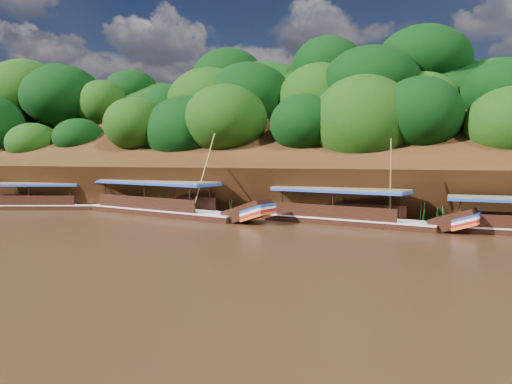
% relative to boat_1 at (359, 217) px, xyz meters
% --- Properties ---
extents(ground, '(160.00, 160.00, 0.00)m').
position_rel_boat_1_xyz_m(ground, '(-2.62, -7.72, -0.55)').
color(ground, black).
rests_on(ground, ground).
extents(riverbank, '(120.00, 30.06, 19.40)m').
position_rel_boat_1_xyz_m(riverbank, '(-2.63, 15.00, 1.34)').
color(riverbank, '#321C0B').
rests_on(riverbank, ground).
extents(boat_1, '(14.21, 5.02, 6.15)m').
position_rel_boat_1_xyz_m(boat_1, '(0.00, 0.00, 0.00)').
color(boat_1, black).
rests_on(boat_1, ground).
extents(boat_2, '(17.03, 6.58, 6.74)m').
position_rel_boat_1_xyz_m(boat_2, '(-14.37, 0.34, 0.05)').
color(boat_2, black).
rests_on(boat_2, ground).
extents(boat_3, '(12.61, 6.14, 2.71)m').
position_rel_boat_1_xyz_m(boat_3, '(-26.81, 1.09, -0.04)').
color(boat_3, black).
rests_on(boat_3, ground).
extents(reeds, '(49.07, 2.36, 2.13)m').
position_rel_boat_1_xyz_m(reeds, '(-5.55, 1.73, 0.34)').
color(reeds, '#1E5D17').
rests_on(reeds, ground).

